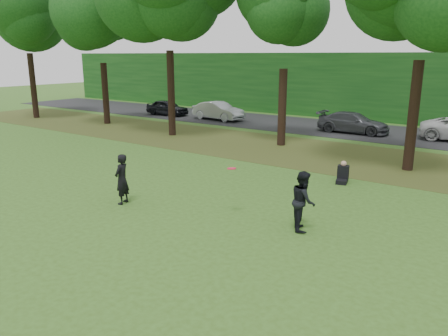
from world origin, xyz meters
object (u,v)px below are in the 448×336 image
at_px(player_left, 122,179).
at_px(seated_person, 343,174).
at_px(frisbee, 232,168).
at_px(player_right, 303,201).

xyz_separation_m(player_left, seated_person, (5.08, 6.70, -0.53)).
bearing_deg(seated_person, player_left, -140.32).
bearing_deg(frisbee, player_left, -163.36).
height_order(player_left, seated_person, player_left).
distance_m(player_left, frisbee, 3.87).
relative_size(player_left, frisbee, 4.57).
distance_m(player_right, seated_person, 5.38).
bearing_deg(player_right, seated_person, -22.02).
bearing_deg(seated_person, frisbee, -117.48).
bearing_deg(frisbee, seated_person, 75.70).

